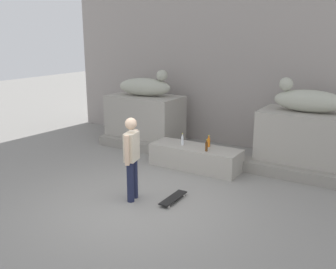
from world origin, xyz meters
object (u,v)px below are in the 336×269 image
statue_reclining_left (146,86)px  skateboard (173,198)px  bottle_clear (182,140)px  bottle_orange (209,142)px  statue_reclining_right (308,100)px  bottle_brown (206,146)px  skater (132,155)px

statue_reclining_left → skateboard: statue_reclining_left is taller
bottle_clear → statue_reclining_left: bearing=147.3°
bottle_orange → statue_reclining_right: bearing=27.4°
skateboard → bottle_clear: bearing=-156.2°
bottle_brown → bottle_orange: size_ratio=0.99×
statue_reclining_right → bottle_clear: size_ratio=5.53×
skater → bottle_orange: size_ratio=5.80×
skater → bottle_brown: skater is taller
skateboard → bottle_orange: (-0.25, 2.10, 0.60)m
bottle_clear → statue_reclining_right: bearing=25.2°
statue_reclining_left → skateboard: size_ratio=2.09×
statue_reclining_right → bottle_clear: statue_reclining_right is taller
bottle_clear → bottle_orange: size_ratio=1.02×
statue_reclining_right → bottle_brown: statue_reclining_right is taller
skater → skateboard: 1.18m
skater → skateboard: bearing=101.4°
statue_reclining_right → bottle_orange: size_ratio=5.65×
statue_reclining_left → bottle_brown: size_ratio=5.90×
bottle_brown → bottle_orange: bearing=107.6°
bottle_clear → bottle_brown: 0.75m
bottle_orange → bottle_brown: bearing=-72.4°
skater → bottle_brown: 2.20m
statue_reclining_left → skater: bearing=-69.8°
statue_reclining_right → bottle_orange: (-2.00, -1.04, -1.06)m
statue_reclining_right → skateboard: size_ratio=2.03×
bottle_clear → bottle_brown: (0.73, -0.16, -0.01)m
skater → bottle_clear: bearing=169.2°
bottle_brown → bottle_orange: 0.37m
bottle_orange → bottle_clear: bearing=-162.4°
statue_reclining_left → bottle_clear: statue_reclining_left is taller
statue_reclining_right → bottle_clear: 3.08m
statue_reclining_right → bottle_clear: (-2.62, -1.23, -1.06)m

